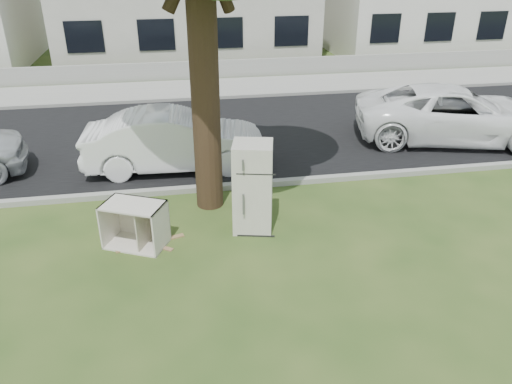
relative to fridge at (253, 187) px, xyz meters
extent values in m
plane|color=#2B4619|center=(-0.31, -0.70, -0.85)|extent=(120.00, 120.00, 0.00)
cube|color=black|center=(-0.31, 5.30, -0.85)|extent=(120.00, 7.00, 0.01)
cube|color=gray|center=(-0.31, 1.75, -0.85)|extent=(120.00, 0.18, 0.12)
cube|color=gray|center=(-0.31, 8.85, -0.85)|extent=(120.00, 0.18, 0.12)
cube|color=gray|center=(-0.31, 10.30, -0.85)|extent=(120.00, 2.80, 0.01)
cube|color=gray|center=(-0.31, 11.90, -0.50)|extent=(120.00, 0.15, 0.70)
cylinder|color=black|center=(-0.71, 1.10, 1.75)|extent=(0.54, 0.54, 5.20)
cube|color=#BBB9A9|center=(0.00, 0.00, 0.00)|extent=(0.83, 0.79, 1.71)
cube|color=silver|center=(-2.14, -0.21, -0.45)|extent=(1.22, 1.03, 0.81)
cube|color=olive|center=(-1.91, -0.23, -0.84)|extent=(1.22, 0.46, 0.02)
cube|color=#966F4E|center=(-1.91, -0.27, -0.84)|extent=(0.81, 0.60, 0.02)
cube|color=tan|center=(-2.34, 0.01, -0.84)|extent=(0.27, 0.79, 0.02)
imported|color=white|center=(-1.31, 3.11, -0.16)|extent=(4.29, 1.67, 1.39)
imported|color=white|center=(6.16, 3.76, -0.13)|extent=(5.67, 3.67, 1.45)
camera|label=1|loc=(-1.37, -8.04, 3.96)|focal=35.00mm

